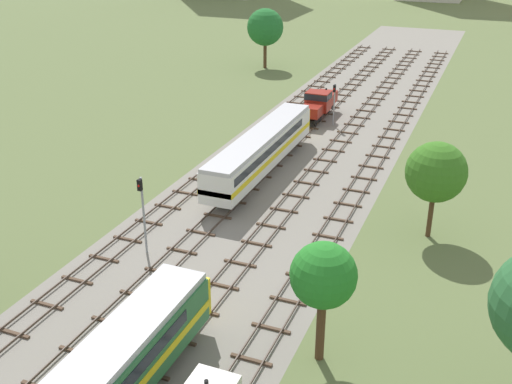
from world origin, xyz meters
TOP-DOWN VIEW (x-y plane):
  - ground_plane at (0.00, 56.00)m, footprint 480.00×480.00m
  - ballast_bed at (0.00, 56.00)m, footprint 17.67×176.00m
  - track_far_left at (-6.84, 57.00)m, footprint 2.40×126.00m
  - track_left at (-2.28, 57.00)m, footprint 2.40×126.00m
  - track_centre_left at (2.28, 57.00)m, footprint 2.40×126.00m
  - track_centre at (6.84, 57.00)m, footprint 2.40×126.00m
  - diesel_railcar_left_mid at (-2.28, 55.99)m, footprint 2.96×20.50m
  - shunter_loco_left_midfar at (-2.28, 74.39)m, footprint 2.74×8.46m
  - signal_post_near at (-4.56, 39.43)m, footprint 0.28×0.47m
  - signal_post_mid at (-0.00, 72.56)m, footprint 0.28×0.47m
  - lineside_tree_0 at (10.16, 33.14)m, footprint 3.50×3.50m
  - lineside_tree_2 at (13.75, 49.55)m, footprint 4.42×4.42m
  - lineside_tree_3 at (-17.85, 96.90)m, footprint 5.64×5.64m

SIDE VIEW (x-z plane):
  - ground_plane at x=0.00m, z-range 0.00..0.00m
  - ballast_bed at x=0.00m, z-range 0.00..0.01m
  - track_far_left at x=-6.84m, z-range -0.01..0.28m
  - track_left at x=-2.28m, z-range -0.01..0.28m
  - track_centre_left at x=2.28m, z-range -0.01..0.28m
  - track_centre at x=6.84m, z-range -0.01..0.28m
  - shunter_loco_left_midfar at x=-2.28m, z-range 0.46..3.56m
  - diesel_railcar_left_mid at x=-2.28m, z-range 0.70..4.50m
  - signal_post_mid at x=0.00m, z-range 0.69..5.54m
  - signal_post_near at x=-4.56m, z-range 0.76..6.61m
  - lineside_tree_2 at x=13.75m, z-range 1.48..8.91m
  - lineside_tree_0 at x=10.16m, z-range 1.69..8.73m
  - lineside_tree_3 at x=-17.85m, z-range 1.71..10.84m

